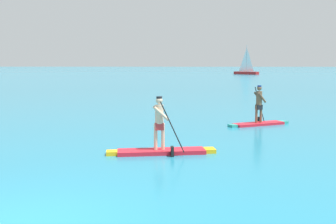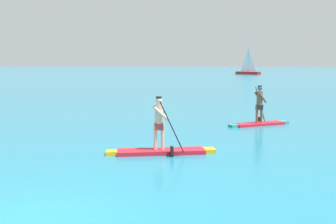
# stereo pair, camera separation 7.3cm
# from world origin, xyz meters

# --- Properties ---
(paddleboarder_mid_center) EXTENTS (3.42, 1.07, 1.80)m
(paddleboarder_mid_center) POSITION_xyz_m (2.16, 5.85, 0.33)
(paddleboarder_mid_center) COLOR red
(paddleboarder_mid_center) RESTS_ON ground
(paddleboarder_far_right) EXTENTS (2.91, 1.70, 1.82)m
(paddleboarder_far_right) POSITION_xyz_m (6.25, 11.72, 0.38)
(paddleboarder_far_right) COLOR red
(paddleboarder_far_right) RESTS_ON ground
(sailboat_right_horizon) EXTENTS (5.32, 4.60, 6.43)m
(sailboat_right_horizon) POSITION_xyz_m (16.98, 84.80, 0.84)
(sailboat_right_horizon) COLOR #A51E1E
(sailboat_right_horizon) RESTS_ON ground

